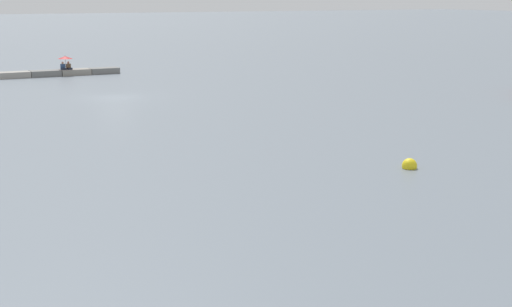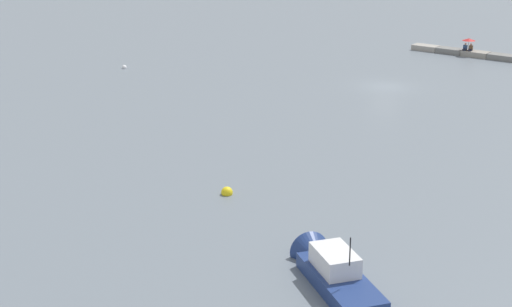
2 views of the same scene
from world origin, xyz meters
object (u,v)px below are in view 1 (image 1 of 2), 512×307
(person_seated_blue_right, at_px, (63,67))
(mooring_buoy_mid, at_px, (409,166))
(person_seated_brown_left, at_px, (69,67))
(umbrella_open_red, at_px, (65,57))

(person_seated_blue_right, bearing_deg, mooring_buoy_mid, 85.53)
(person_seated_brown_left, bearing_deg, mooring_buoy_mid, 84.81)
(person_seated_blue_right, relative_size, umbrella_open_red, 0.55)
(person_seated_brown_left, distance_m, mooring_buoy_mid, 45.36)
(umbrella_open_red, relative_size, mooring_buoy_mid, 2.00)
(person_seated_blue_right, relative_size, mooring_buoy_mid, 1.10)
(person_seated_blue_right, bearing_deg, person_seated_brown_left, -177.53)
(person_seated_blue_right, height_order, mooring_buoy_mid, person_seated_blue_right)
(person_seated_brown_left, relative_size, umbrella_open_red, 0.55)
(person_seated_blue_right, bearing_deg, umbrella_open_red, -155.02)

